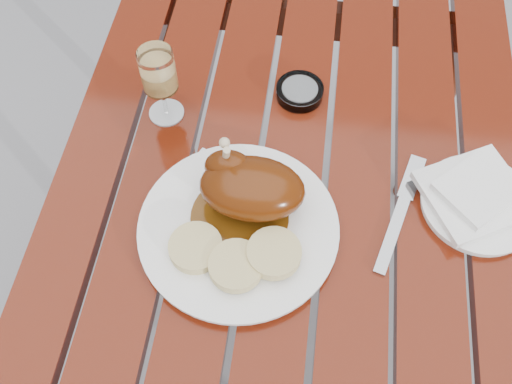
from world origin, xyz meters
TOP-DOWN VIEW (x-y plane):
  - ground at (0.00, 0.00)m, footprint 60.00×60.00m
  - table at (0.00, 0.00)m, footprint 0.80×1.20m
  - dinner_plate at (-0.07, -0.05)m, footprint 0.40×0.40m
  - roast_duck at (-0.06, -0.00)m, footprint 0.18×0.16m
  - bread_dumplings at (-0.07, -0.10)m, footprint 0.20×0.11m
  - wine_glass at (-0.24, 0.18)m, footprint 0.08×0.08m
  - side_plate at (0.31, 0.05)m, footprint 0.23×0.23m
  - napkin at (0.30, 0.06)m, footprint 0.21×0.20m
  - ashtray at (-0.00, 0.25)m, footprint 0.12×0.12m
  - fork at (-0.18, 0.01)m, footprint 0.09×0.16m
  - knife at (0.18, 0.01)m, footprint 0.07×0.20m

SIDE VIEW (x-z plane):
  - ground at x=0.00m, z-range 0.00..0.00m
  - table at x=0.00m, z-range 0.00..0.75m
  - fork at x=-0.18m, z-range 0.75..0.76m
  - knife at x=0.18m, z-range 0.75..0.76m
  - side_plate at x=0.31m, z-range 0.75..0.77m
  - dinner_plate at x=-0.07m, z-range 0.75..0.77m
  - ashtray at x=0.00m, z-range 0.75..0.77m
  - napkin at x=0.30m, z-range 0.77..0.78m
  - bread_dumplings at x=-0.07m, z-range 0.77..0.80m
  - roast_duck at x=-0.06m, z-range 0.76..0.88m
  - wine_glass at x=-0.24m, z-range 0.75..0.90m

